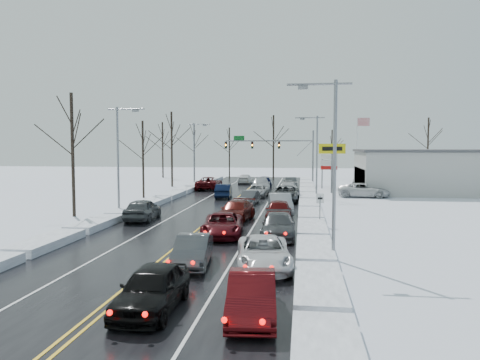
# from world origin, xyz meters

# --- Properties ---
(ground) EXTENTS (160.00, 160.00, 0.00)m
(ground) POSITION_xyz_m (0.00, 0.00, 0.00)
(ground) COLOR silver
(ground) RESTS_ON ground
(road_surface) EXTENTS (14.00, 84.00, 0.01)m
(road_surface) POSITION_xyz_m (0.00, 2.00, 0.01)
(road_surface) COLOR black
(road_surface) RESTS_ON ground
(snow_bank_left) EXTENTS (1.92, 72.00, 0.50)m
(snow_bank_left) POSITION_xyz_m (-7.60, 2.00, 0.00)
(snow_bank_left) COLOR white
(snow_bank_left) RESTS_ON ground
(snow_bank_right) EXTENTS (1.92, 72.00, 0.50)m
(snow_bank_right) POSITION_xyz_m (7.60, 2.00, 0.00)
(snow_bank_right) COLOR white
(snow_bank_right) RESTS_ON ground
(traffic_signal_mast) EXTENTS (13.28, 0.39, 8.00)m
(traffic_signal_mast) POSITION_xyz_m (3.45, 27.99, 5.48)
(traffic_signal_mast) COLOR slate
(traffic_signal_mast) RESTS_ON ground
(tires_plus_sign) EXTENTS (3.20, 0.34, 6.00)m
(tires_plus_sign) POSITION_xyz_m (10.50, 15.99, 4.99)
(tires_plus_sign) COLOR slate
(tires_plus_sign) RESTS_ON ground
(used_vehicles_sign) EXTENTS (2.20, 0.22, 4.65)m
(used_vehicles_sign) POSITION_xyz_m (10.50, 22.00, 3.32)
(used_vehicles_sign) COLOR slate
(used_vehicles_sign) RESTS_ON ground
(speed_limit_sign) EXTENTS (0.55, 0.09, 2.35)m
(speed_limit_sign) POSITION_xyz_m (8.20, -8.00, 1.63)
(speed_limit_sign) COLOR slate
(speed_limit_sign) RESTS_ON ground
(flagpole) EXTENTS (1.87, 1.20, 10.00)m
(flagpole) POSITION_xyz_m (15.17, 30.00, 5.93)
(flagpole) COLOR silver
(flagpole) RESTS_ON ground
(dealership_building) EXTENTS (20.40, 12.40, 5.30)m
(dealership_building) POSITION_xyz_m (23.98, 18.00, 2.66)
(dealership_building) COLOR #A2A39E
(dealership_building) RESTS_ON ground
(streetlight_se) EXTENTS (3.20, 0.25, 9.00)m
(streetlight_se) POSITION_xyz_m (8.30, -18.00, 5.31)
(streetlight_se) COLOR slate
(streetlight_se) RESTS_ON ground
(streetlight_ne) EXTENTS (3.20, 0.25, 9.00)m
(streetlight_ne) POSITION_xyz_m (8.30, 10.00, 5.31)
(streetlight_ne) COLOR slate
(streetlight_ne) RESTS_ON ground
(streetlight_sw) EXTENTS (3.20, 0.25, 9.00)m
(streetlight_sw) POSITION_xyz_m (-8.30, -4.00, 5.31)
(streetlight_sw) COLOR slate
(streetlight_sw) RESTS_ON ground
(streetlight_nw) EXTENTS (3.20, 0.25, 9.00)m
(streetlight_nw) POSITION_xyz_m (-8.30, 24.00, 5.31)
(streetlight_nw) COLOR slate
(streetlight_nw) RESTS_ON ground
(tree_left_b) EXTENTS (4.00, 4.00, 10.00)m
(tree_left_b) POSITION_xyz_m (-11.50, -6.00, 6.99)
(tree_left_b) COLOR #2D231C
(tree_left_b) RESTS_ON ground
(tree_left_c) EXTENTS (3.40, 3.40, 8.50)m
(tree_left_c) POSITION_xyz_m (-10.50, 8.00, 5.94)
(tree_left_c) COLOR #2D231C
(tree_left_c) RESTS_ON ground
(tree_left_d) EXTENTS (4.20, 4.20, 10.50)m
(tree_left_d) POSITION_xyz_m (-11.20, 22.00, 7.33)
(tree_left_d) COLOR #2D231C
(tree_left_d) RESTS_ON ground
(tree_left_e) EXTENTS (3.80, 3.80, 9.50)m
(tree_left_e) POSITION_xyz_m (-10.80, 34.00, 6.64)
(tree_left_e) COLOR #2D231C
(tree_left_e) RESTS_ON ground
(tree_far_a) EXTENTS (4.00, 4.00, 10.00)m
(tree_far_a) POSITION_xyz_m (-18.00, 40.00, 6.99)
(tree_far_a) COLOR #2D231C
(tree_far_a) RESTS_ON ground
(tree_far_b) EXTENTS (3.60, 3.60, 9.00)m
(tree_far_b) POSITION_xyz_m (-6.00, 41.00, 6.29)
(tree_far_b) COLOR #2D231C
(tree_far_b) RESTS_ON ground
(tree_far_c) EXTENTS (4.40, 4.40, 11.00)m
(tree_far_c) POSITION_xyz_m (2.00, 39.00, 7.68)
(tree_far_c) COLOR #2D231C
(tree_far_c) RESTS_ON ground
(tree_far_d) EXTENTS (3.40, 3.40, 8.50)m
(tree_far_d) POSITION_xyz_m (12.00, 40.50, 5.94)
(tree_far_d) COLOR #2D231C
(tree_far_d) RESTS_ON ground
(tree_far_e) EXTENTS (4.20, 4.20, 10.50)m
(tree_far_e) POSITION_xyz_m (28.00, 41.00, 7.33)
(tree_far_e) COLOR #2D231C
(tree_far_e) RESTS_ON ground
(queued_car_0) EXTENTS (1.90, 4.68, 1.59)m
(queued_car_0) POSITION_xyz_m (1.75, -26.29, 0.00)
(queued_car_0) COLOR black
(queued_car_0) RESTS_ON ground
(queued_car_1) EXTENTS (1.98, 4.60, 1.47)m
(queued_car_1) POSITION_xyz_m (1.73, -20.12, 0.00)
(queued_car_1) COLOR #404245
(queued_car_1) RESTS_ON ground
(queued_car_2) EXTENTS (3.00, 5.58, 1.49)m
(queued_car_2) POSITION_xyz_m (1.91, -12.72, 0.00)
(queued_car_2) COLOR #49090F
(queued_car_2) RESTS_ON ground
(queued_car_3) EXTENTS (2.83, 5.50, 1.52)m
(queued_car_3) POSITION_xyz_m (1.90, -6.47, 0.00)
(queued_car_3) COLOR #480D09
(queued_car_3) RESTS_ON ground
(queued_car_4) EXTENTS (1.69, 4.08, 1.38)m
(queued_car_4) POSITION_xyz_m (1.57, -2.34, 0.00)
(queued_car_4) COLOR silver
(queued_car_4) RESTS_ON ground
(queued_car_5) EXTENTS (1.81, 4.16, 1.33)m
(queued_car_5) POSITION_xyz_m (1.79, 3.77, 0.00)
(queued_car_5) COLOR #434649
(queued_car_5) RESTS_ON ground
(queued_car_6) EXTENTS (2.61, 4.97, 1.33)m
(queued_car_6) POSITION_xyz_m (1.90, 10.55, 0.00)
(queued_car_6) COLOR silver
(queued_car_6) RESTS_ON ground
(queued_car_7) EXTENTS (2.79, 5.93, 1.67)m
(queued_car_7) POSITION_xyz_m (1.72, 17.45, 0.00)
(queued_car_7) COLOR #A6A9AE
(queued_car_7) RESTS_ON ground
(queued_car_8) EXTENTS (2.30, 4.65, 1.52)m
(queued_car_8) POSITION_xyz_m (1.75, 23.63, 0.00)
(queued_car_8) COLOR black
(queued_car_8) RESTS_ON ground
(queued_car_9) EXTENTS (1.94, 4.62, 1.48)m
(queued_car_9) POSITION_xyz_m (5.26, -26.45, 0.00)
(queued_car_9) COLOR #4E0A0D
(queued_car_9) RESTS_ON ground
(queued_car_10) EXTENTS (3.08, 5.58, 1.48)m
(queued_car_10) POSITION_xyz_m (5.14, -20.13, 0.00)
(queued_car_10) COLOR silver
(queued_car_10) RESTS_ON ground
(queued_car_11) EXTENTS (2.26, 5.24, 1.50)m
(queued_car_11) POSITION_xyz_m (5.44, -12.61, 0.00)
(queued_car_11) COLOR #3B3D40
(queued_car_11) RESTS_ON ground
(queued_car_12) EXTENTS (2.01, 4.81, 1.63)m
(queued_car_12) POSITION_xyz_m (5.15, -6.30, 0.00)
(queued_car_12) COLOR #470A09
(queued_car_12) RESTS_ON ground
(queued_car_13) EXTENTS (2.45, 5.37, 1.71)m
(queued_car_13) POSITION_xyz_m (5.10, -2.33, 0.00)
(queued_car_13) COLOR #93959B
(queued_car_13) RESTS_ON ground
(queued_car_14) EXTENTS (3.01, 6.04, 1.64)m
(queued_car_14) POSITION_xyz_m (5.21, 6.48, 0.00)
(queued_car_14) COLOR #424547
(queued_car_14) RESTS_ON ground
(queued_car_15) EXTENTS (2.50, 5.70, 1.63)m
(queued_car_15) POSITION_xyz_m (5.32, 10.35, 0.00)
(queued_car_15) COLOR silver
(queued_car_15) RESTS_ON ground
(queued_car_16) EXTENTS (2.11, 4.52, 1.50)m
(queued_car_16) POSITION_xyz_m (5.24, 17.48, 0.00)
(queued_car_16) COLOR #444749
(queued_car_16) RESTS_ON ground
(queued_car_17) EXTENTS (1.89, 4.31, 1.38)m
(queued_car_17) POSITION_xyz_m (5.38, 23.37, 0.00)
(queued_car_17) COLOR #3F4244
(queued_car_17) RESTS_ON ground
(oncoming_car_0) EXTENTS (2.03, 4.80, 1.54)m
(oncoming_car_0) POSITION_xyz_m (-1.66, 9.00, 0.00)
(oncoming_car_0) COLOR black
(oncoming_car_0) RESTS_ON ground
(oncoming_car_1) EXTENTS (2.89, 6.13, 1.69)m
(oncoming_car_1) POSITION_xyz_m (-5.19, 18.42, 0.00)
(oncoming_car_1) COLOR #4A090D
(oncoming_car_1) RESTS_ON ground
(oncoming_car_2) EXTENTS (1.98, 4.88, 1.41)m
(oncoming_car_2) POSITION_xyz_m (-1.65, 28.75, 0.00)
(oncoming_car_2) COLOR white
(oncoming_car_2) RESTS_ON ground
(oncoming_car_3) EXTENTS (2.24, 5.06, 1.69)m
(oncoming_car_3) POSITION_xyz_m (-5.31, -7.12, 0.00)
(oncoming_car_3) COLOR #45484A
(oncoming_car_3) RESTS_ON ground
(parked_car_0) EXTENTS (5.95, 3.24, 1.58)m
(parked_car_0) POSITION_xyz_m (13.80, 11.71, 0.00)
(parked_car_0) COLOR silver
(parked_car_0) RESTS_ON ground
(parked_car_1) EXTENTS (2.03, 4.94, 1.43)m
(parked_car_1) POSITION_xyz_m (16.98, 16.37, 0.00)
(parked_car_1) COLOR silver
(parked_car_1) RESTS_ON ground
(parked_car_2) EXTENTS (1.98, 4.78, 1.62)m
(parked_car_2) POSITION_xyz_m (14.86, 23.49, 0.00)
(parked_car_2) COLOR black
(parked_car_2) RESTS_ON ground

